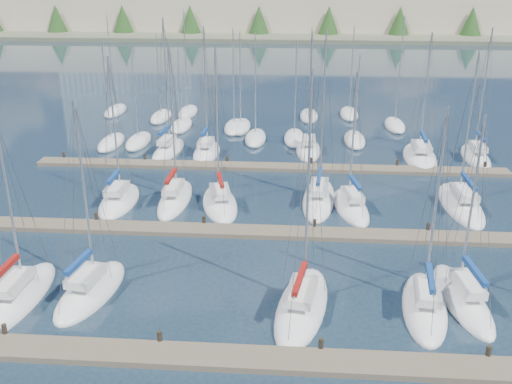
# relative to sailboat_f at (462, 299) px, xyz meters

# --- Properties ---
(ground) EXTENTS (400.00, 400.00, 0.00)m
(ground) POSITION_rel_sailboat_f_xyz_m (-12.17, 51.85, -0.18)
(ground) COLOR #213343
(ground) RESTS_ON ground
(dock_near) EXTENTS (44.00, 1.93, 1.10)m
(dock_near) POSITION_rel_sailboat_f_xyz_m (-12.17, -6.14, -0.03)
(dock_near) COLOR #6B5E4C
(dock_near) RESTS_ON ground
(dock_mid) EXTENTS (44.00, 1.93, 1.10)m
(dock_mid) POSITION_rel_sailboat_f_xyz_m (-12.17, 7.86, -0.03)
(dock_mid) COLOR #6B5E4C
(dock_mid) RESTS_ON ground
(dock_far) EXTENTS (44.00, 1.93, 1.10)m
(dock_far) POSITION_rel_sailboat_f_xyz_m (-12.17, 21.86, -0.03)
(dock_far) COLOR #6B5E4C
(dock_far) RESTS_ON ground
(sailboat_f) EXTENTS (2.96, 8.02, 11.44)m
(sailboat_f) POSITION_rel_sailboat_f_xyz_m (0.00, 0.00, 0.00)
(sailboat_f) COLOR white
(sailboat_f) RESTS_ON ground
(sailboat_j) EXTENTS (4.32, 8.01, 12.91)m
(sailboat_j) POSITION_rel_sailboat_f_xyz_m (-15.55, 12.75, -0.00)
(sailboat_j) COLOR white
(sailboat_j) RESTS_ON ground
(sailboat_d) EXTENTS (4.04, 8.81, 13.85)m
(sailboat_d) POSITION_rel_sailboat_f_xyz_m (-9.09, -1.39, 0.00)
(sailboat_d) COLOR white
(sailboat_d) RESTS_ON ground
(sailboat_k) EXTENTS (3.32, 9.53, 14.09)m
(sailboat_k) POSITION_rel_sailboat_f_xyz_m (-7.70, 14.35, 0.00)
(sailboat_k) COLOR white
(sailboat_k) RESTS_ON ground
(sailboat_h) EXTENTS (2.93, 7.25, 12.25)m
(sailboat_h) POSITION_rel_sailboat_f_xyz_m (-23.69, 12.72, -0.00)
(sailboat_h) COLOR white
(sailboat_h) RESTS_ON ground
(sailboat_c) EXTENTS (3.64, 7.40, 12.06)m
(sailboat_c) POSITION_rel_sailboat_f_xyz_m (-21.31, -0.72, -0.00)
(sailboat_c) COLOR white
(sailboat_c) RESTS_ON ground
(sailboat_p) EXTENTS (2.49, 7.38, 12.68)m
(sailboat_p) POSITION_rel_sailboat_f_xyz_m (-8.39, 27.44, 0.01)
(sailboat_p) COLOR white
(sailboat_p) RESTS_ON ground
(sailboat_o) EXTENTS (2.67, 6.95, 13.12)m
(sailboat_o) POSITION_rel_sailboat_f_xyz_m (-18.64, 25.80, 0.01)
(sailboat_o) COLOR white
(sailboat_o) RESTS_ON ground
(sailboat_r) EXTENTS (2.72, 8.09, 13.17)m
(sailboat_r) POSITION_rel_sailboat_f_xyz_m (8.01, 26.26, 0.01)
(sailboat_r) COLOR white
(sailboat_r) RESTS_ON ground
(sailboat_q) EXTENTS (3.75, 9.08, 12.77)m
(sailboat_q) POSITION_rel_sailboat_f_xyz_m (2.56, 26.04, -0.01)
(sailboat_q) COLOR white
(sailboat_q) RESTS_ON ground
(sailboat_b) EXTENTS (2.60, 8.03, 11.20)m
(sailboat_b) POSITION_rel_sailboat_f_xyz_m (-25.17, -1.65, -0.01)
(sailboat_b) COLOR white
(sailboat_b) RESTS_ON ground
(sailboat_l) EXTENTS (3.49, 7.56, 11.28)m
(sailboat_l) POSITION_rel_sailboat_f_xyz_m (-5.26, 12.84, -0.00)
(sailboat_l) COLOR white
(sailboat_l) RESTS_ON ground
(sailboat_i) EXTENTS (2.37, 8.17, 13.41)m
(sailboat_i) POSITION_rel_sailboat_f_xyz_m (-19.28, 13.39, 0.01)
(sailboat_i) COLOR white
(sailboat_i) RESTS_ON ground
(sailboat_e) EXTENTS (3.31, 7.70, 12.07)m
(sailboat_e) POSITION_rel_sailboat_f_xyz_m (-2.31, -0.97, 0.00)
(sailboat_e) COLOR white
(sailboat_e) RESTS_ON ground
(sailboat_m) EXTENTS (2.89, 9.19, 12.70)m
(sailboat_m) POSITION_rel_sailboat_f_xyz_m (3.46, 13.97, -0.01)
(sailboat_m) COLOR white
(sailboat_m) RESTS_ON ground
(sailboat_n) EXTENTS (3.10, 7.86, 13.90)m
(sailboat_n) POSITION_rel_sailboat_f_xyz_m (-22.63, 26.15, 0.02)
(sailboat_n) COLOR white
(sailboat_n) RESTS_ON ground
(distant_boats) EXTENTS (36.93, 20.75, 13.30)m
(distant_boats) POSITION_rel_sailboat_f_xyz_m (-16.51, 35.61, 0.11)
(distant_boats) COLOR #9EA0A5
(distant_boats) RESTS_ON ground
(shoreline) EXTENTS (400.00, 60.00, 38.00)m
(shoreline) POSITION_rel_sailboat_f_xyz_m (-25.46, 141.62, 7.26)
(shoreline) COLOR #666B51
(shoreline) RESTS_ON ground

